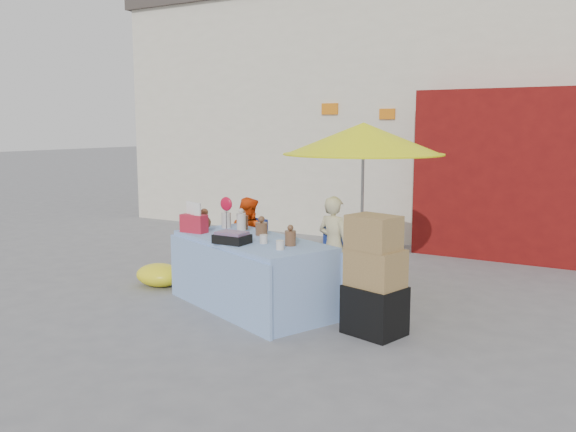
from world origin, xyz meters
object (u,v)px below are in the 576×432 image
Objects in this scene: market_table at (251,272)px; vendor_orange at (249,240)px; umbrella at (363,139)px; vendor_beige at (334,246)px; chair_left at (243,264)px; box_stack at (375,280)px; chair_right at (329,276)px.

vendor_orange is (-0.68, 0.96, 0.15)m from market_table.
vendor_beige is at bearing -153.43° from umbrella.
chair_left is 0.34m from vendor_orange.
box_stack is at bearing 165.83° from vendor_orange.
vendor_orange is at bearing -174.42° from chair_right.
market_table is 1.13m from vendor_beige.
market_table is 1.56m from box_stack.
market_table is 1.19m from vendor_orange.
chair_right is 0.38m from vendor_beige.
market_table is 1.01m from chair_right.
vendor_orange is (-1.25, 0.13, 0.31)m from chair_right.
vendor_beige reaches higher than vendor_orange.
umbrella reaches higher than chair_left.
vendor_beige is (1.25, 0.13, 0.35)m from chair_left.
market_table is at bearing -112.98° from chair_right.
chair_right is at bearing 135.97° from box_stack.
box_stack reaches higher than chair_right.
chair_right is 1.69m from umbrella.
box_stack is at bearing 17.69° from market_table.
chair_left is 0.41× the size of umbrella.
market_table is 1.88× the size of vendor_beige.
umbrella is at bearing 22.13° from chair_left.
umbrella is (1.55, 0.15, 1.33)m from vendor_orange.
umbrella is 1.75× the size of box_stack.
umbrella is (1.55, 0.28, 1.64)m from chair_left.
chair_right is at bearing 77.70° from market_table.
chair_left is 0.70× the size of vendor_beige.
box_stack is (2.23, -0.95, 0.29)m from chair_left.
market_table reaches higher than vendor_beige.
market_table is at bearing 175.30° from box_stack.
market_table reaches higher than chair_left.
umbrella is at bearing 119.07° from box_stack.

